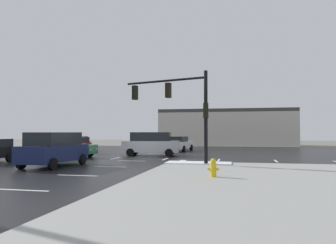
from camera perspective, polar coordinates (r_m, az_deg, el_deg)
name	(u,v)px	position (r m, az deg, el deg)	size (l,w,h in m)	color
ground_plane	(140,159)	(25.51, -4.91, -6.39)	(120.00, 120.00, 0.00)	slate
road_asphalt	(140,159)	(25.51, -4.91, -6.36)	(44.00, 44.00, 0.02)	black
snow_strip_curbside	(199,163)	(20.55, 5.30, -7.03)	(4.00, 1.60, 0.06)	white
lane_markings	(150,160)	(23.85, -3.09, -6.66)	(36.15, 36.15, 0.01)	silver
traffic_signal_mast	(181,102)	(20.54, 2.30, 3.49)	(5.62, 1.93, 5.61)	black
fire_hydrant	(213,168)	(14.45, 7.84, -7.81)	(0.48, 0.26, 0.79)	gold
strip_building_background	(227,128)	(51.57, 10.14, -0.99)	(19.89, 8.00, 5.45)	beige
suv_navy	(54,149)	(20.66, -19.10, -4.36)	(2.28, 4.88, 2.03)	#141E47
sedan_red	(73,145)	(31.70, -16.18, -3.87)	(2.12, 4.58, 1.58)	#B21919
sedan_white	(179,143)	(35.27, 1.91, -3.72)	(2.43, 4.68, 1.58)	white
suv_silver	(151,143)	(28.58, -2.92, -3.70)	(4.99, 2.60, 2.03)	#B7BABF
sedan_green	(65,147)	(27.72, -17.38, -4.18)	(4.58, 2.13, 1.58)	#195933
sedan_grey	(70,143)	(37.90, -16.61, -3.51)	(4.62, 2.24, 1.58)	slate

